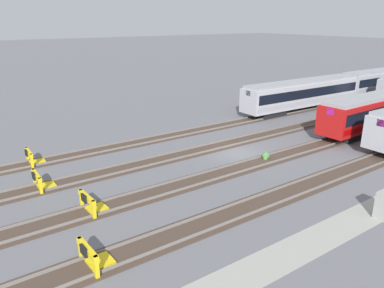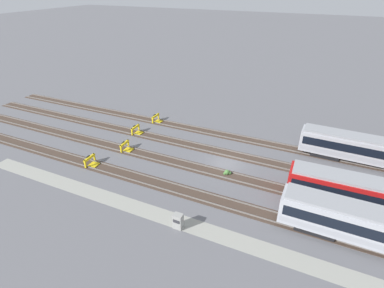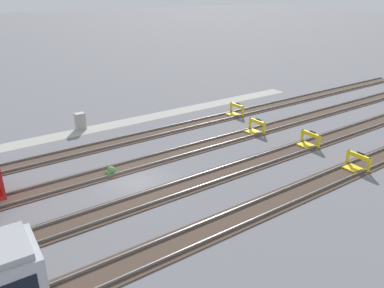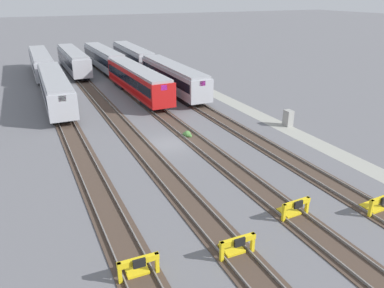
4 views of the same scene
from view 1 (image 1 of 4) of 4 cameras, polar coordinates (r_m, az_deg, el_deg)
name	(u,v)px [view 1 (image 1 of 4)]	position (r m, az deg, el deg)	size (l,w,h in m)	color
ground_plane	(239,154)	(31.81, 7.17, -1.47)	(400.00, 400.00, 0.00)	slate
service_walkway	(374,210)	(25.06, 26.05, -9.05)	(54.00, 2.00, 0.01)	#9E9E93
rail_track_nearest	(312,184)	(27.15, 17.85, -5.78)	(90.00, 2.23, 0.21)	#47382D
rail_track_near_inner	(260,162)	(30.12, 10.35, -2.72)	(90.00, 2.24, 0.21)	#47382D
rail_track_middle	(220,145)	(33.57, 4.32, -0.21)	(90.00, 2.24, 0.21)	#47382D
rail_track_far_inner	(189,132)	(37.37, -0.53, 1.81)	(90.00, 2.23, 0.21)	#47382D
subway_car_front_row_rightmost	(303,94)	(48.40, 16.51, 7.36)	(18.06, 3.25, 3.70)	#ADAFB7
subway_car_back_row_leftmost	(384,80)	(63.99, 27.22, 8.66)	(18.03, 3.05, 3.70)	#ADAFB7
subway_car_back_row_centre	(382,109)	(43.03, 26.93, 4.77)	(18.06, 3.22, 3.70)	#B71414
bumper_stop_nearest_track	(93,257)	(18.38, -14.80, -16.26)	(1.37, 2.01, 1.22)	yellow
bumper_stop_near_inner_track	(92,204)	(22.98, -15.06, -8.79)	(1.38, 2.01, 1.22)	yellow
bumper_stop_middle_track	(41,181)	(27.01, -21.99, -5.32)	(1.35, 2.00, 1.22)	yellow
bumper_stop_far_inner_track	(33,158)	(31.71, -23.08, -1.96)	(1.36, 2.01, 1.22)	yellow
electrical_cabinet	(384,205)	(24.06, 27.23, -8.27)	(0.90, 0.73, 1.60)	#9E9E99
weed_clump	(266,156)	(30.88, 11.21, -1.84)	(0.92, 0.70, 0.64)	#4C7F3D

